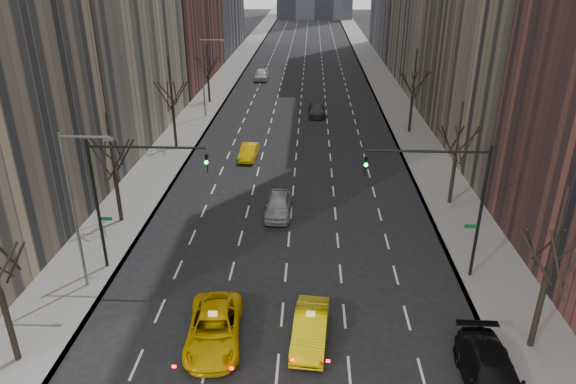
# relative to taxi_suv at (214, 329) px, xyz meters

# --- Properties ---
(sidewalk_left) EXTENTS (4.50, 320.00, 0.15)m
(sidewalk_left) POSITION_rel_taxi_suv_xyz_m (-9.09, 64.24, -0.69)
(sidewalk_left) COLOR slate
(sidewalk_left) RESTS_ON ground
(sidewalk_right) EXTENTS (4.50, 320.00, 0.15)m
(sidewalk_right) POSITION_rel_taxi_suv_xyz_m (15.41, 64.24, -0.69)
(sidewalk_right) COLOR slate
(sidewalk_right) RESTS_ON ground
(tree_lw_a) EXTENTS (3.36, 3.50, 8.28)m
(tree_lw_a) POSITION_rel_taxi_suv_xyz_m (-8.84, -1.76, 3.11)
(tree_lw_a) COLOR black
(tree_lw_a) RESTS_ON ground
(tree_lw_b) EXTENTS (3.36, 3.50, 7.82)m
(tree_lw_b) POSITION_rel_taxi_suv_xyz_m (-8.84, 12.24, 2.96)
(tree_lw_b) COLOR black
(tree_lw_b) RESTS_ON ground
(tree_lw_c) EXTENTS (3.36, 3.50, 8.74)m
(tree_lw_c) POSITION_rel_taxi_suv_xyz_m (-8.84, 28.24, 3.27)
(tree_lw_c) COLOR black
(tree_lw_c) RESTS_ON ground
(tree_lw_d) EXTENTS (3.36, 3.50, 7.36)m
(tree_lw_d) POSITION_rel_taxi_suv_xyz_m (-8.84, 46.24, 2.80)
(tree_lw_d) COLOR black
(tree_lw_d) RESTS_ON ground
(tree_rw_a) EXTENTS (3.36, 3.50, 8.28)m
(tree_rw_a) POSITION_rel_taxi_suv_xyz_m (15.16, 0.24, 3.11)
(tree_rw_a) COLOR black
(tree_rw_a) RESTS_ON ground
(tree_rw_b) EXTENTS (3.36, 3.50, 7.82)m
(tree_rw_b) POSITION_rel_taxi_suv_xyz_m (15.16, 16.24, 2.96)
(tree_rw_b) COLOR black
(tree_rw_b) RESTS_ON ground
(tree_rw_c) EXTENTS (3.36, 3.50, 8.74)m
(tree_rw_c) POSITION_rel_taxi_suv_xyz_m (15.16, 34.24, 3.27)
(tree_rw_c) COLOR black
(tree_rw_c) RESTS_ON ground
(traffic_mast_left) EXTENTS (6.69, 0.39, 8.00)m
(traffic_mast_left) POSITION_rel_taxi_suv_xyz_m (-5.94, 6.23, 4.72)
(traffic_mast_left) COLOR black
(traffic_mast_left) RESTS_ON ground
(traffic_mast_right) EXTENTS (6.69, 0.39, 8.00)m
(traffic_mast_right) POSITION_rel_taxi_suv_xyz_m (12.27, 6.23, 4.72)
(traffic_mast_right) COLOR black
(traffic_mast_right) RESTS_ON ground
(streetlight_near) EXTENTS (2.83, 0.22, 9.00)m
(streetlight_near) POSITION_rel_taxi_suv_xyz_m (-7.68, 4.24, 4.86)
(streetlight_near) COLOR slate
(streetlight_near) RESTS_ON ground
(streetlight_far) EXTENTS (2.83, 0.22, 9.00)m
(streetlight_far) POSITION_rel_taxi_suv_xyz_m (-7.68, 39.24, 4.86)
(streetlight_far) COLOR slate
(streetlight_far) RESTS_ON ground
(taxi_suv) EXTENTS (2.99, 5.69, 1.53)m
(taxi_suv) POSITION_rel_taxi_suv_xyz_m (0.00, 0.00, 0.00)
(taxi_suv) COLOR #E4B104
(taxi_suv) RESTS_ON ground
(taxi_sedan) EXTENTS (1.95, 4.65, 1.50)m
(taxi_sedan) POSITION_rel_taxi_suv_xyz_m (4.63, 0.24, -0.02)
(taxi_sedan) COLOR #E2C004
(taxi_sedan) RESTS_ON ground
(silver_sedan_ahead) EXTENTS (1.94, 4.59, 1.55)m
(silver_sedan_ahead) POSITION_rel_taxi_suv_xyz_m (2.25, 13.88, 0.01)
(silver_sedan_ahead) COLOR #9B9EA2
(silver_sedan_ahead) RESTS_ON ground
(parked_suv_black) EXTENTS (2.40, 5.67, 1.63)m
(parked_suv_black) POSITION_rel_taxi_suv_xyz_m (12.36, -2.62, 0.05)
(parked_suv_black) COLOR black
(parked_suv_black) RESTS_ON ground
(far_taxi) EXTENTS (1.65, 4.13, 1.34)m
(far_taxi) POSITION_rel_taxi_suv_xyz_m (-1.25, 25.48, -0.09)
(far_taxi) COLOR #FFC705
(far_taxi) RESTS_ON ground
(far_suv_grey) EXTENTS (2.10, 4.86, 1.39)m
(far_suv_grey) POSITION_rel_taxi_suv_xyz_m (5.21, 40.71, -0.07)
(far_suv_grey) COLOR #313036
(far_suv_grey) RESTS_ON ground
(far_car_white) EXTENTS (2.11, 5.06, 1.71)m
(far_car_white) POSITION_rel_taxi_suv_xyz_m (-3.31, 60.66, 0.09)
(far_car_white) COLOR silver
(far_car_white) RESTS_ON ground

